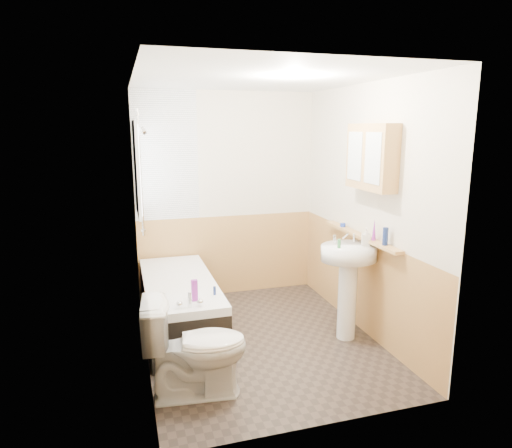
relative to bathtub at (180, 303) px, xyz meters
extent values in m
plane|color=#2B231E|center=(0.73, -0.48, -0.28)|extent=(2.80, 2.80, 0.00)
plane|color=white|center=(0.73, -0.48, 2.22)|extent=(2.80, 2.80, 0.00)
cube|color=beige|center=(0.73, 0.93, 0.97)|extent=(2.20, 0.02, 2.50)
cube|color=beige|center=(0.73, -1.89, 0.97)|extent=(2.20, 0.02, 2.50)
cube|color=beige|center=(-0.38, -0.48, 0.97)|extent=(0.02, 2.80, 2.50)
cube|color=beige|center=(1.84, -0.48, 0.97)|extent=(0.02, 2.80, 2.50)
cube|color=tan|center=(1.82, -0.48, 0.22)|extent=(0.01, 2.80, 1.00)
cube|color=tan|center=(0.73, -1.87, 0.22)|extent=(2.20, 0.01, 1.00)
cube|color=tan|center=(0.73, 0.91, 0.22)|extent=(2.20, 0.01, 1.00)
cube|color=white|center=(-0.36, -0.48, 0.97)|extent=(0.01, 2.80, 2.50)
cube|color=white|center=(0.00, 0.91, 1.47)|extent=(0.75, 0.01, 1.50)
cube|color=white|center=(-0.34, 0.47, 1.37)|extent=(0.03, 0.79, 0.99)
cube|color=white|center=(-0.32, 0.47, 1.37)|extent=(0.01, 0.70, 0.90)
cube|color=white|center=(-0.32, 0.47, 1.37)|extent=(0.01, 0.04, 0.90)
cube|color=black|center=(0.00, 0.00, -0.05)|extent=(0.70, 1.74, 0.46)
cube|color=white|center=(0.00, 0.00, 0.22)|extent=(0.70, 1.74, 0.08)
cube|color=white|center=(0.00, 0.00, 0.21)|extent=(0.56, 1.60, 0.04)
cylinder|color=silver|center=(0.00, -0.77, 0.33)|extent=(0.04, 0.04, 0.14)
sphere|color=silver|center=(-0.09, -0.77, 0.30)|extent=(0.06, 0.06, 0.06)
sphere|color=silver|center=(0.09, -0.77, 0.30)|extent=(0.06, 0.06, 0.06)
cylinder|color=silver|center=(-0.32, 0.16, 1.34)|extent=(0.02, 0.02, 1.26)
cylinder|color=silver|center=(-0.32, 0.16, 0.76)|extent=(0.05, 0.05, 0.02)
cylinder|color=silver|center=(-0.32, 0.16, 1.92)|extent=(0.05, 0.05, 0.02)
cylinder|color=silver|center=(-0.27, 0.16, 1.76)|extent=(0.07, 0.08, 0.09)
imported|color=white|center=(-0.03, -1.23, 0.11)|extent=(0.85, 0.53, 0.79)
cylinder|color=white|center=(1.57, -0.67, 0.10)|extent=(0.18, 0.18, 0.78)
ellipsoid|color=white|center=(1.57, -0.67, 0.60)|extent=(0.56, 0.45, 0.15)
cylinder|color=silver|center=(1.46, -0.56, 0.72)|extent=(0.03, 0.03, 0.08)
cylinder|color=silver|center=(1.68, -0.56, 0.72)|extent=(0.03, 0.03, 0.08)
cylinder|color=silver|center=(1.57, -0.59, 0.75)|extent=(0.02, 0.11, 0.09)
cube|color=tan|center=(1.77, -0.51, 0.72)|extent=(0.10, 1.39, 0.03)
cube|color=tan|center=(1.75, -0.70, 1.52)|extent=(0.16, 0.68, 0.61)
cube|color=silver|center=(1.66, -0.86, 1.52)|extent=(0.01, 0.26, 0.46)
cube|color=silver|center=(1.66, -0.54, 1.52)|extent=(0.01, 0.26, 0.46)
cylinder|color=navy|center=(1.77, -0.97, 0.82)|extent=(0.06, 0.06, 0.17)
cone|color=purple|center=(1.77, -0.77, 0.84)|extent=(0.05, 0.05, 0.21)
cylinder|color=#19339E|center=(1.77, -0.14, 0.76)|extent=(0.08, 0.08, 0.04)
imported|color=silver|center=(1.71, -0.72, 0.72)|extent=(0.13, 0.19, 0.08)
cylinder|color=#388447|center=(1.43, -0.74, 0.72)|extent=(0.04, 0.04, 0.09)
cube|color=purple|center=(0.06, -0.63, 0.36)|extent=(0.06, 0.04, 0.20)
cylinder|color=silver|center=(-0.21, -0.72, 0.28)|extent=(0.09, 0.09, 0.05)
cylinder|color=navy|center=(0.27, -0.53, 0.30)|extent=(0.03, 0.03, 0.08)
camera|label=1|loc=(-0.51, -4.50, 1.79)|focal=32.00mm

